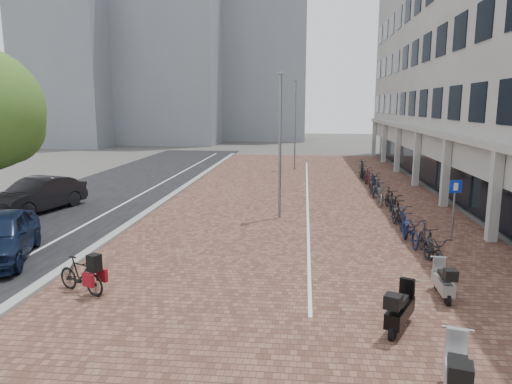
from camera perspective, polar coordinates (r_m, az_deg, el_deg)
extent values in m
plane|color=#474442|center=(14.27, -2.51, -9.55)|extent=(140.00, 140.00, 0.00)
cube|color=brown|center=(25.73, 5.81, -0.48)|extent=(14.50, 42.00, 0.04)
cube|color=black|center=(27.98, -17.33, -0.03)|extent=(8.00, 50.00, 0.03)
cube|color=gray|center=(26.67, -9.62, -0.05)|extent=(0.35, 42.00, 0.14)
cube|color=white|center=(27.25, -13.47, -0.08)|extent=(0.12, 44.00, 0.00)
cube|color=white|center=(25.72, 6.26, -0.44)|extent=(0.10, 30.00, 0.00)
cube|color=#ABABA5|center=(31.47, 27.47, 15.95)|extent=(8.00, 40.00, 13.00)
cube|color=black|center=(30.40, 20.41, 3.83)|extent=(0.15, 38.00, 3.20)
cube|color=#ABABA5|center=(30.22, 20.25, 7.13)|extent=(1.60, 38.00, 0.30)
cube|color=#ABABA5|center=(18.83, 27.00, -0.41)|extent=(0.35, 0.35, 3.40)
cube|color=#ABABA5|center=(24.45, 22.04, 2.24)|extent=(0.35, 0.35, 3.40)
cube|color=#ABABA5|center=(30.21, 18.94, 3.88)|extent=(0.35, 0.35, 3.40)
cube|color=#ABABA5|center=(36.05, 16.83, 4.98)|extent=(0.35, 0.35, 3.40)
cube|color=#ABABA5|center=(41.94, 15.31, 5.78)|extent=(0.35, 0.35, 3.40)
cube|color=#ABABA5|center=(47.85, 14.16, 6.37)|extent=(0.35, 0.35, 3.40)
cube|color=gray|center=(64.81, -10.99, 20.20)|extent=(14.00, 12.00, 32.00)
cube|color=gray|center=(69.00, 0.92, 17.26)|extent=(12.00, 10.00, 26.00)
cube|color=gray|center=(62.15, -21.61, 14.51)|extent=(10.00, 10.00, 20.00)
imported|color=black|center=(23.97, -24.98, -0.33)|extent=(2.81, 5.09, 1.59)
imported|color=black|center=(13.32, -20.51, -9.47)|extent=(1.68, 1.10, 0.98)
cube|color=black|center=(13.18, -20.64, -7.66)|extent=(0.38, 0.37, 0.44)
cube|color=maroon|center=(13.40, -21.38, -9.19)|extent=(0.35, 0.23, 0.34)
cube|color=maroon|center=(13.21, -19.66, -9.36)|extent=(0.35, 0.23, 0.34)
cylinder|color=slate|center=(18.76, 22.86, -2.27)|extent=(0.07, 0.07, 2.02)
cube|color=#0E2BB6|center=(18.55, 23.09, 0.61)|extent=(0.46, 0.14, 0.46)
cylinder|color=slate|center=(20.12, 2.93, 5.41)|extent=(0.12, 0.12, 6.22)
cylinder|color=gray|center=(35.85, 4.75, 8.02)|extent=(0.12, 0.12, 6.72)
sphere|color=#3C6422|center=(22.01, -28.18, 7.05)|extent=(3.14, 3.14, 3.14)
imported|color=black|center=(15.44, 20.80, -6.65)|extent=(0.77, 2.00, 1.04)
imported|color=black|center=(16.52, 19.99, -5.47)|extent=(0.55, 1.76, 1.05)
imported|color=#151B3C|center=(17.54, 18.28, -4.47)|extent=(0.79, 2.01, 1.04)
imported|color=#141C39|center=(18.63, 17.49, -3.54)|extent=(0.66, 1.79, 1.05)
imported|color=#222127|center=(19.73, 16.93, -2.76)|extent=(0.80, 2.01, 1.04)
imported|color=black|center=(20.86, 16.66, -2.03)|extent=(0.55, 1.76, 1.05)
imported|color=black|center=(21.97, 16.27, -1.40)|extent=(0.83, 2.02, 1.04)
imported|color=black|center=(23.09, 15.94, -0.80)|extent=(0.59, 1.77, 1.05)
imported|color=#595651|center=(24.17, 14.86, -0.27)|extent=(0.83, 2.02, 1.04)
imported|color=#141F39|center=(25.29, 14.63, 0.22)|extent=(0.58, 1.77, 1.05)
imported|color=black|center=(26.39, 13.97, 0.66)|extent=(0.75, 1.99, 1.04)
imported|color=#121B32|center=(27.54, 13.99, 1.07)|extent=(0.51, 1.75, 1.05)
imported|color=black|center=(28.70, 14.12, 1.42)|extent=(0.79, 2.01, 1.04)
imported|color=#481314|center=(29.80, 13.47, 1.79)|extent=(0.52, 1.75, 1.05)
imported|color=#232228|center=(30.92, 13.12, 2.10)|extent=(0.77, 2.00, 1.04)
imported|color=black|center=(32.04, 12.73, 2.42)|extent=(0.57, 1.77, 1.05)
imported|color=#55534E|center=(33.18, 12.66, 2.68)|extent=(1.01, 2.06, 1.04)
imported|color=black|center=(34.34, 12.75, 2.94)|extent=(0.52, 1.75, 1.05)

